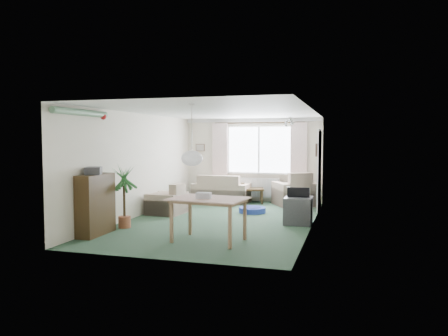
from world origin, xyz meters
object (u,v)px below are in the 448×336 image
(armchair_left, at_px, (167,199))
(pet_bed, at_px, (252,210))
(bookshelf, at_px, (96,205))
(houseplant, at_px, (124,197))
(dining_table, at_px, (209,220))
(coffee_table, at_px, (247,196))
(armchair_corner, at_px, (295,189))
(tv_cube, at_px, (298,211))
(sofa, at_px, (222,188))

(armchair_left, xyz_separation_m, pet_bed, (1.95, 0.73, -0.30))
(bookshelf, relative_size, houseplant, 0.91)
(armchair_left, height_order, dining_table, dining_table)
(coffee_table, bearing_deg, bookshelf, -110.60)
(armchair_left, distance_m, coffee_table, 2.69)
(houseplant, distance_m, pet_bed, 3.32)
(dining_table, height_order, pet_bed, dining_table)
(houseplant, xyz_separation_m, dining_table, (2.02, -0.65, -0.25))
(armchair_left, xyz_separation_m, bookshelf, (-0.34, -2.51, 0.20))
(houseplant, bearing_deg, armchair_left, 85.18)
(armchair_corner, height_order, pet_bed, armchair_corner)
(coffee_table, distance_m, pet_bed, 1.61)
(armchair_left, distance_m, tv_cube, 3.22)
(bookshelf, relative_size, tv_cube, 1.83)
(coffee_table, relative_size, pet_bed, 1.43)
(armchair_corner, bearing_deg, dining_table, 49.85)
(coffee_table, height_order, pet_bed, coffee_table)
(coffee_table, xyz_separation_m, pet_bed, (0.50, -1.52, -0.15))
(dining_table, relative_size, tv_cube, 1.92)
(sofa, height_order, coffee_table, sofa)
(sofa, relative_size, bookshelf, 1.38)
(bookshelf, bearing_deg, dining_table, 0.59)
(armchair_corner, xyz_separation_m, pet_bed, (-0.85, -1.49, -0.39))
(houseplant, bearing_deg, dining_table, -17.87)
(armchair_corner, distance_m, pet_bed, 1.76)
(coffee_table, bearing_deg, armchair_corner, -1.06)
(armchair_corner, relative_size, dining_table, 0.85)
(houseplant, xyz_separation_m, tv_cube, (3.35, 1.41, -0.34))
(sofa, relative_size, houseplant, 1.26)
(pet_bed, bearing_deg, bookshelf, -125.23)
(coffee_table, bearing_deg, dining_table, -84.87)
(coffee_table, relative_size, bookshelf, 0.82)
(coffee_table, height_order, houseplant, houseplant)
(sofa, distance_m, dining_table, 4.82)
(sofa, distance_m, tv_cube, 3.62)
(armchair_left, relative_size, houseplant, 0.66)
(bookshelf, height_order, tv_cube, bookshelf)
(pet_bed, bearing_deg, tv_cube, -41.54)
(sofa, xyz_separation_m, pet_bed, (1.24, -1.52, -0.33))
(armchair_corner, xyz_separation_m, dining_table, (-0.93, -4.66, -0.08))
(armchair_corner, height_order, tv_cube, armchair_corner)
(coffee_table, xyz_separation_m, tv_cube, (1.75, -2.63, 0.07))
(tv_cube, bearing_deg, pet_bed, 138.10)
(bookshelf, height_order, houseplant, houseplant)
(bookshelf, bearing_deg, coffee_table, 67.87)
(sofa, xyz_separation_m, coffee_table, (0.74, 0.00, -0.18))
(dining_table, bearing_deg, pet_bed, 88.54)
(sofa, distance_m, armchair_corner, 2.09)
(armchair_corner, xyz_separation_m, armchair_left, (-2.80, -2.23, -0.09))
(houseplant, bearing_deg, pet_bed, 50.08)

